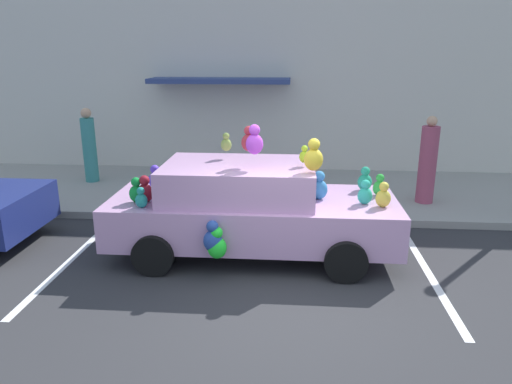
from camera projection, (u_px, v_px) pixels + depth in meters
name	position (u px, v px, depth m)	size (l,w,h in m)	color
ground_plane	(291.00, 301.00, 6.51)	(60.00, 60.00, 0.00)	#2D2D30
sidewalk	(293.00, 192.00, 11.27)	(24.00, 4.00, 0.15)	gray
storefront_building	(295.00, 54.00, 12.43)	(24.00, 1.25, 6.40)	beige
parking_stripe_front	(429.00, 274.00, 7.31)	(0.12, 3.60, 0.01)	silver
parking_stripe_rear	(69.00, 262.00, 7.74)	(0.12, 3.60, 0.01)	silver
plush_covered_car	(250.00, 208.00, 7.83)	(4.65, 2.17, 2.23)	#C090BB
teddy_bear_on_sidewalk	(163.00, 187.00, 10.29)	(0.34, 0.29, 0.66)	beige
pedestrian_near_shopfront	(89.00, 147.00, 11.70)	(0.33, 0.33, 1.82)	teal
pedestrian_walking_past	(428.00, 163.00, 10.06)	(0.37, 0.37, 1.85)	#9D455E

